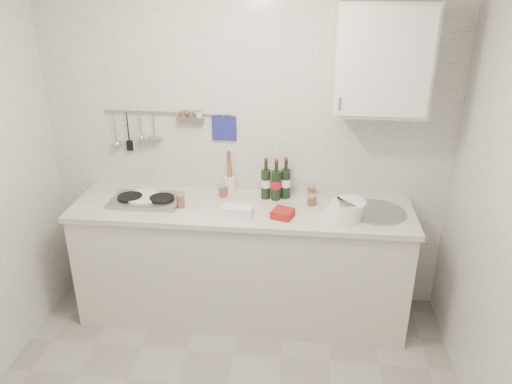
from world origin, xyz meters
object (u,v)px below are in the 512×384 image
wall_cabinet (382,59)px  plate_stack_sink (345,210)px  plate_stack_hob (142,198)px  wine_bottles (276,179)px  utensil_crock (230,183)px

wall_cabinet → plate_stack_sink: size_ratio=2.39×
wall_cabinet → plate_stack_hob: 1.93m
wine_bottles → wall_cabinet: bearing=-4.3°
wall_cabinet → wine_bottles: wall_cabinet is taller
wine_bottles → plate_stack_sink: bearing=-27.9°
plate_stack_sink → wine_bottles: (-0.49, 0.26, 0.10)m
wall_cabinet → utensil_crock: 1.40m
plate_stack_hob → wine_bottles: bearing=9.1°
wine_bottles → utensil_crock: (-0.35, 0.06, -0.07)m
plate_stack_sink → utensil_crock: size_ratio=0.86×
plate_stack_sink → wine_bottles: wine_bottles is taller
utensil_crock → wine_bottles: bearing=-10.1°
plate_stack_hob → utensil_crock: utensil_crock is taller
utensil_crock → plate_stack_hob: bearing=-160.4°
plate_stack_hob → wine_bottles: size_ratio=0.89×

